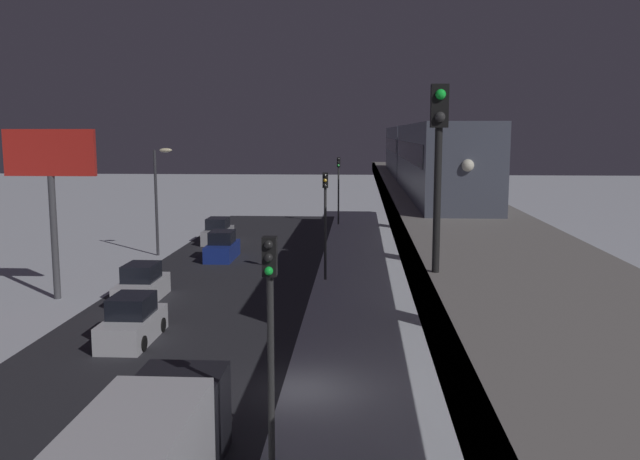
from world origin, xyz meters
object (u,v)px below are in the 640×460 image
(subway_train, at_px, (421,153))
(traffic_light_mid, at_px, (325,210))
(traffic_light_far, at_px, (339,181))
(commercial_billboard, at_px, (51,170))
(rail_signal, at_px, (439,146))
(sedan_silver, at_px, (218,232))
(sedan_white, at_px, (132,323))
(sedan_white_2, at_px, (142,286))
(traffic_light_near, at_px, (270,332))
(sedan_blue, at_px, (222,248))

(subway_train, bearing_deg, traffic_light_mid, 23.53)
(traffic_light_far, height_order, commercial_billboard, commercial_billboard)
(rail_signal, height_order, sedan_silver, rail_signal)
(subway_train, bearing_deg, rail_signal, 85.68)
(sedan_white, xyz_separation_m, traffic_light_mid, (-7.50, -12.54, 3.41))
(subway_train, height_order, rail_signal, rail_signal)
(sedan_white_2, bearing_deg, traffic_light_near, 116.04)
(subway_train, bearing_deg, sedan_silver, -35.91)
(sedan_blue, xyz_separation_m, traffic_light_far, (-7.50, -18.52, 3.40))
(subway_train, distance_m, sedan_white_2, 18.44)
(sedan_silver, height_order, sedan_white_2, same)
(sedan_blue, bearing_deg, traffic_light_near, 103.59)
(traffic_light_far, bearing_deg, traffic_light_near, 90.00)
(rail_signal, xyz_separation_m, sedan_silver, (12.97, -38.63, -7.65))
(subway_train, relative_size, sedan_blue, 8.74)
(sedan_white_2, xyz_separation_m, sedan_blue, (-1.80, -11.99, -0.00))
(sedan_silver, distance_m, traffic_light_near, 39.45)
(sedan_silver, distance_m, sedan_blue, 7.39)
(sedan_silver, relative_size, traffic_light_far, 0.71)
(rail_signal, height_order, traffic_light_near, rail_signal)
(subway_train, height_order, sedan_blue, subway_train)
(traffic_light_far, bearing_deg, sedan_white_2, 73.05)
(traffic_light_far, distance_m, commercial_billboard, 33.46)
(rail_signal, bearing_deg, sedan_blue, -70.45)
(traffic_light_mid, relative_size, traffic_light_far, 1.00)
(sedan_white, xyz_separation_m, traffic_light_far, (-7.50, -37.31, 3.41))
(subway_train, height_order, traffic_light_far, subway_train)
(traffic_light_mid, bearing_deg, traffic_light_far, -90.00)
(sedan_blue, bearing_deg, traffic_light_mid, 140.21)
(rail_signal, distance_m, sedan_white_2, 24.61)
(sedan_white, height_order, sedan_white_2, same)
(traffic_light_near, height_order, traffic_light_far, same)
(rail_signal, bearing_deg, sedan_white_2, -56.32)
(rail_signal, height_order, sedan_white, rail_signal)
(rail_signal, distance_m, sedan_blue, 34.25)
(traffic_light_near, bearing_deg, commercial_billboard, -54.08)
(sedan_white, distance_m, sedan_blue, 18.79)
(subway_train, distance_m, sedan_white, 21.16)
(subway_train, relative_size, sedan_white_2, 8.39)
(subway_train, distance_m, sedan_blue, 15.32)
(traffic_light_mid, distance_m, traffic_light_far, 24.77)
(sedan_blue, bearing_deg, commercial_billboard, 61.34)
(traffic_light_far, bearing_deg, commercial_billboard, 65.30)
(sedan_silver, relative_size, traffic_light_near, 0.71)
(sedan_silver, height_order, traffic_light_far, traffic_light_far)
(sedan_silver, distance_m, traffic_light_mid, 16.68)
(sedan_blue, bearing_deg, sedan_white, 90.00)
(sedan_silver, distance_m, commercial_billboard, 20.42)
(sedan_silver, bearing_deg, sedan_white_2, 90.00)
(subway_train, xyz_separation_m, traffic_light_mid, (5.77, 2.51, -3.30))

